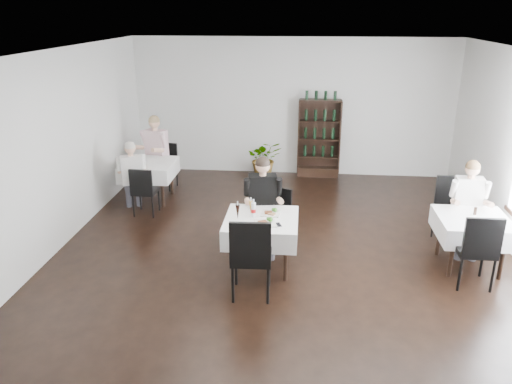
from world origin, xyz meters
TOP-DOWN VIEW (x-y plane):
  - room_shell at (0.00, 0.00)m, footprint 9.00×9.00m
  - wine_shelf at (0.60, 4.31)m, footprint 0.90×0.28m
  - main_table at (-0.30, 0.00)m, footprint 1.03×1.03m
  - left_table at (-2.70, 2.50)m, footprint 0.98×0.98m
  - right_table at (2.70, 0.30)m, footprint 0.98×0.98m
  - potted_tree at (-0.59, 4.18)m, footprint 0.86×0.78m
  - main_chair_far at (-0.13, 0.83)m, footprint 0.54×0.54m
  - main_chair_near at (-0.36, -0.85)m, footprint 0.54×0.54m
  - left_chair_far at (-2.59, 3.29)m, footprint 0.50×0.50m
  - left_chair_near at (-2.57, 1.72)m, footprint 0.43×0.43m
  - right_chair_far at (2.63, 1.15)m, footprint 0.50×0.50m
  - right_chair_near at (2.59, -0.29)m, footprint 0.49×0.49m
  - diner_main at (-0.32, 0.50)m, footprint 0.61×0.63m
  - diner_left_far at (-2.74, 3.03)m, footprint 0.68×0.72m
  - diner_left_near at (-2.82, 1.88)m, footprint 0.60×0.63m
  - diner_right_far at (2.76, 0.79)m, footprint 0.57×0.58m
  - plate_far at (-0.17, 0.16)m, footprint 0.28×0.28m
  - plate_near at (-0.22, -0.20)m, footprint 0.34×0.34m
  - pilsner_dark at (-0.63, -0.06)m, footprint 0.06×0.06m
  - pilsner_lager at (-0.46, 0.10)m, footprint 0.06×0.06m
  - coke_bottle at (-0.42, 0.04)m, footprint 0.07×0.07m
  - napkin_cutlery at (-0.10, -0.23)m, footprint 0.20×0.18m
  - pepper_mill at (2.75, 0.42)m, footprint 0.05×0.05m

SIDE VIEW (x-z plane):
  - potted_tree at x=-0.59m, z-range 0.00..0.83m
  - main_chair_far at x=-0.13m, z-range 0.06..0.97m
  - left_chair_near at x=-2.57m, z-range 0.06..0.97m
  - left_chair_far at x=-2.59m, z-range 0.07..0.99m
  - right_chair_near at x=2.59m, z-range 0.08..1.14m
  - right_chair_far at x=2.63m, z-range 0.08..1.14m
  - left_table at x=-2.70m, z-range 0.24..1.01m
  - right_table at x=2.70m, z-range 0.24..1.01m
  - main_table at x=-0.30m, z-range 0.24..1.01m
  - main_chair_near at x=-0.36m, z-range 0.08..1.21m
  - napkin_cutlery at x=-0.10m, z-range 0.77..0.79m
  - diner_left_near at x=-2.82m, z-range 0.11..1.47m
  - plate_far at x=-0.17m, z-range 0.75..0.83m
  - plate_near at x=-0.22m, z-range 0.75..0.83m
  - pepper_mill at x=2.75m, z-range 0.77..0.88m
  - wine_shelf at x=0.60m, z-range -0.03..1.72m
  - diner_right_far at x=2.76m, z-range 0.12..1.58m
  - diner_main at x=-0.32m, z-range 0.12..1.63m
  - coke_bottle at x=-0.42m, z-range 0.74..1.01m
  - pilsner_lager at x=-0.46m, z-range 0.75..1.01m
  - pilsner_dark at x=-0.63m, z-range 0.75..1.01m
  - diner_left_far at x=-2.74m, z-range 0.13..1.69m
  - room_shell at x=0.00m, z-range -3.00..6.00m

